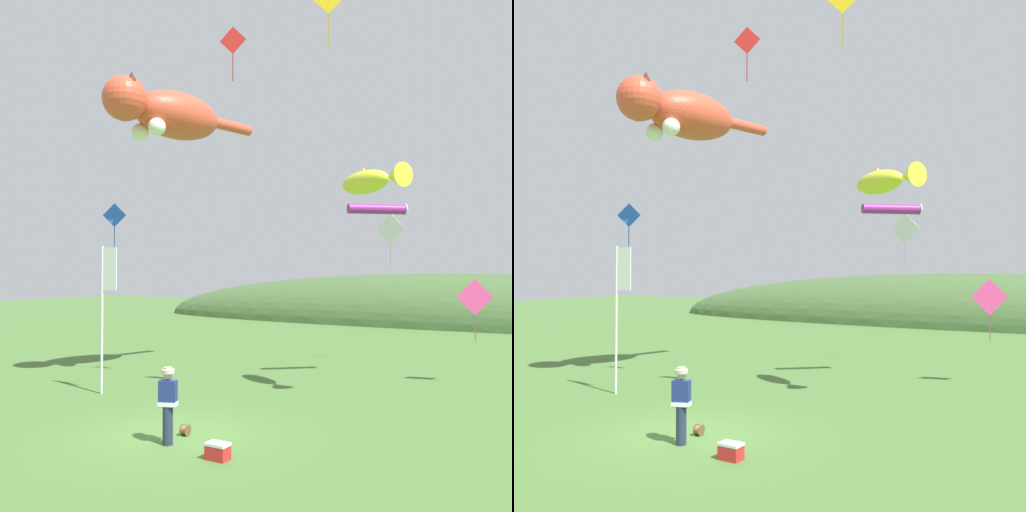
% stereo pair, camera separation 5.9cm
% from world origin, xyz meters
% --- Properties ---
extents(ground_plane, '(120.00, 120.00, 0.00)m').
position_xyz_m(ground_plane, '(0.00, 0.00, 0.00)').
color(ground_plane, '#477033').
extents(distant_hill_ridge, '(52.05, 11.18, 7.74)m').
position_xyz_m(distant_hill_ridge, '(0.00, 33.99, 0.00)').
color(distant_hill_ridge, '#426033').
rests_on(distant_hill_ridge, ground).
extents(festival_attendant, '(0.48, 0.39, 1.77)m').
position_xyz_m(festival_attendant, '(0.32, -0.68, 0.95)').
color(festival_attendant, '#232D47').
rests_on(festival_attendant, ground).
extents(kite_spool, '(0.16, 0.27, 0.27)m').
position_xyz_m(kite_spool, '(0.23, 0.12, 0.14)').
color(kite_spool, olive).
rests_on(kite_spool, ground).
extents(picnic_cooler, '(0.50, 0.34, 0.36)m').
position_xyz_m(picnic_cooler, '(1.90, -0.99, 0.18)').
color(picnic_cooler, red).
rests_on(picnic_cooler, ground).
extents(festival_banner_pole, '(0.66, 0.08, 4.83)m').
position_xyz_m(festival_banner_pole, '(-4.87, 2.61, 3.16)').
color(festival_banner_pole, silver).
rests_on(festival_banner_pole, ground).
extents(kite_giant_cat, '(2.86, 6.68, 2.08)m').
position_xyz_m(kite_giant_cat, '(-4.66, 5.47, 9.87)').
color(kite_giant_cat, '#E04C33').
extents(kite_fish_windsock, '(2.76, 2.11, 0.86)m').
position_xyz_m(kite_fish_windsock, '(3.00, 6.03, 6.83)').
color(kite_fish_windsock, yellow).
extents(kite_tube_streamer, '(1.96, 1.71, 0.44)m').
position_xyz_m(kite_tube_streamer, '(2.27, 9.02, 6.27)').
color(kite_tube_streamer, '#8C268C').
extents(kite_diamond_pink, '(1.13, 0.64, 2.18)m').
position_xyz_m(kite_diamond_pink, '(5.43, 9.97, 3.08)').
color(kite_diamond_pink, '#E53F8C').
extents(kite_diamond_white, '(1.33, 0.43, 2.29)m').
position_xyz_m(kite_diamond_white, '(1.60, 12.86, 5.81)').
color(kite_diamond_white, white).
extents(kite_diamond_blue, '(0.83, 0.41, 1.81)m').
position_xyz_m(kite_diamond_blue, '(-6.81, 5.04, 6.12)').
color(kite_diamond_blue, blue).
extents(kite_diamond_red, '(0.88, 0.24, 1.80)m').
position_xyz_m(kite_diamond_red, '(-1.12, 4.44, 11.51)').
color(kite_diamond_red, red).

